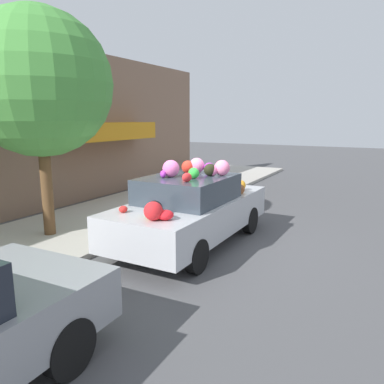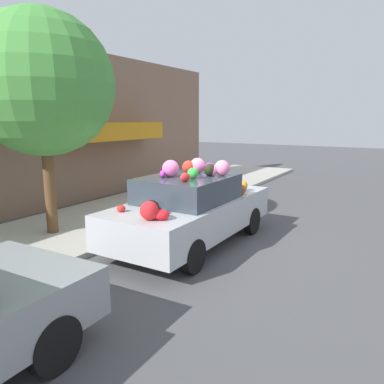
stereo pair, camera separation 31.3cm
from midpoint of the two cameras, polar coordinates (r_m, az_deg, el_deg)
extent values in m
plane|color=#4C4C4F|center=(8.01, -2.21, -7.66)|extent=(60.00, 60.00, 0.00)
cube|color=#B2ADA3|center=(9.59, -16.30, -4.57)|extent=(24.00, 3.20, 0.11)
cube|color=#846651|center=(10.96, -25.49, 8.69)|extent=(18.00, 0.30, 4.63)
cube|color=orange|center=(12.41, -13.32, 8.99)|extent=(4.00, 0.90, 0.55)
cylinder|color=brown|center=(8.57, -22.26, 0.88)|extent=(0.24, 0.24, 2.12)
sphere|color=#47933D|center=(8.49, -23.34, 14.98)|extent=(2.97, 2.97, 2.97)
cylinder|color=gold|center=(9.97, -5.39, -1.59)|extent=(0.20, 0.20, 0.55)
sphere|color=gold|center=(9.91, -5.42, 0.30)|extent=(0.18, 0.18, 0.18)
cube|color=#B7BABF|center=(7.75, -1.16, -3.45)|extent=(4.19, 1.79, 0.66)
cube|color=#333D47|center=(7.48, -1.82, 0.52)|extent=(1.89, 1.55, 0.49)
cylinder|color=black|center=(9.30, -1.45, -3.04)|extent=(0.60, 0.19, 0.60)
cylinder|color=black|center=(8.63, 7.81, -4.27)|extent=(0.60, 0.19, 0.60)
cylinder|color=black|center=(7.28, -11.86, -7.37)|extent=(0.60, 0.19, 0.60)
cylinder|color=black|center=(6.40, -0.71, -9.75)|extent=(0.60, 0.19, 0.60)
ellipsoid|color=red|center=(6.80, -2.11, 2.25)|extent=(0.24, 0.18, 0.17)
sphere|color=pink|center=(7.88, -0.40, 4.06)|extent=(0.44, 0.44, 0.32)
sphere|color=purple|center=(9.01, 3.02, 1.50)|extent=(0.33, 0.33, 0.23)
ellipsoid|color=black|center=(8.15, -2.02, 3.57)|extent=(0.20, 0.20, 0.12)
sphere|color=black|center=(7.49, 1.55, 3.41)|extent=(0.35, 0.35, 0.25)
sphere|color=red|center=(7.85, -1.78, 3.83)|extent=(0.31, 0.31, 0.27)
ellipsoid|color=red|center=(6.71, -11.77, -2.58)|extent=(0.18, 0.16, 0.12)
ellipsoid|color=red|center=(6.12, -5.60, -3.51)|extent=(0.38, 0.38, 0.17)
sphere|color=black|center=(6.39, -7.09, -2.47)|extent=(0.35, 0.35, 0.26)
sphere|color=red|center=(6.09, -7.39, -2.91)|extent=(0.42, 0.42, 0.31)
sphere|color=green|center=(7.15, -0.99, 2.88)|extent=(0.29, 0.29, 0.21)
sphere|color=pink|center=(7.38, -4.45, 3.58)|extent=(0.47, 0.47, 0.33)
sphere|color=pink|center=(7.50, 1.87, 3.33)|extent=(0.30, 0.30, 0.23)
sphere|color=purple|center=(7.82, 1.50, 3.66)|extent=(0.30, 0.30, 0.23)
sphere|color=pink|center=(6.69, -7.13, -2.32)|extent=(0.20, 0.20, 0.16)
sphere|color=pink|center=(7.56, 3.43, 3.70)|extent=(0.43, 0.43, 0.31)
ellipsoid|color=yellow|center=(6.34, -7.40, -2.77)|extent=(0.40, 0.26, 0.22)
ellipsoid|color=purple|center=(7.31, -5.66, 2.73)|extent=(0.22, 0.21, 0.14)
sphere|color=orange|center=(8.60, 6.35, 1.01)|extent=(0.33, 0.33, 0.24)
sphere|color=brown|center=(8.19, 6.20, 0.41)|extent=(0.23, 0.23, 0.22)
cylinder|color=black|center=(4.32, -20.39, -21.36)|extent=(0.62, 0.19, 0.62)
camera|label=1|loc=(0.16, -91.18, -0.23)|focal=35.00mm
camera|label=2|loc=(0.16, 88.82, 0.23)|focal=35.00mm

